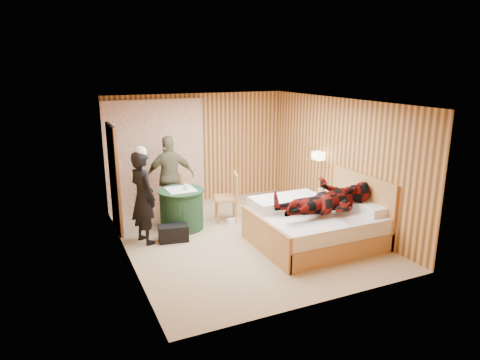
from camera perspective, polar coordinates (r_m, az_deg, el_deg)
name	(u,v)px	position (r m, az deg, el deg)	size (l,w,h in m)	color
floor	(243,237)	(8.05, 0.40, -7.62)	(4.20, 5.00, 0.01)	tan
ceiling	(243,102)	(7.45, 0.44, 10.41)	(4.20, 5.00, 0.01)	white
wall_back	(198,148)	(9.93, -5.66, 4.22)	(4.20, 0.02, 2.50)	#EF9A5C
wall_left	(124,185)	(7.06, -15.24, -0.69)	(0.02, 5.00, 2.50)	#EF9A5C
wall_right	(339,162)	(8.72, 13.05, 2.40)	(0.02, 5.00, 2.50)	#EF9A5C
curtain	(156,155)	(9.60, -11.18, 3.34)	(2.20, 0.08, 2.40)	white
doorway	(114,178)	(8.47, -16.45, 0.22)	(0.06, 0.90, 2.05)	black
wall_lamp	(319,156)	(8.97, 10.43, 3.20)	(0.26, 0.24, 0.16)	gold
bed	(318,225)	(7.83, 10.30, -5.87)	(2.18, 1.72, 1.18)	#DCA55A
nightstand	(323,207)	(8.97, 10.96, -3.54)	(0.42, 0.57, 0.55)	#DCA55A
round_table	(182,209)	(8.42, -7.79, -3.81)	(0.90, 0.90, 0.80)	#214826
chair_far	(173,192)	(9.03, -8.97, -1.62)	(0.53, 0.53, 0.93)	#DCA55A
chair_near	(230,193)	(8.69, -1.34, -1.79)	(0.56, 0.56, 1.01)	#DCA55A
duffel_bag	(173,233)	(7.92, -8.86, -7.04)	(0.53, 0.28, 0.30)	black
sneaker_left	(187,229)	(8.34, -7.06, -6.47)	(0.27, 0.11, 0.12)	white
sneaker_right	(233,221)	(8.70, -0.96, -5.46)	(0.24, 0.10, 0.11)	white
woman_standing	(143,197)	(7.76, -12.80, -2.28)	(0.61, 0.40, 1.68)	black
man_at_table	(170,177)	(8.98, -9.29, 0.41)	(1.01, 0.42, 1.72)	#666444
man_on_bed	(329,191)	(7.45, 11.75, -1.50)	(1.77, 0.67, 0.86)	#640C09
book_lower	(325,195)	(8.85, 11.24, -1.94)	(0.17, 0.22, 0.02)	white
book_upper	(325,194)	(8.85, 11.24, -1.82)	(0.16, 0.22, 0.02)	white
cup_nightstand	(320,191)	(8.98, 10.59, -1.42)	(0.10, 0.10, 0.09)	white
cup_table	(187,187)	(8.27, -7.14, -0.91)	(0.12, 0.12, 0.10)	white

